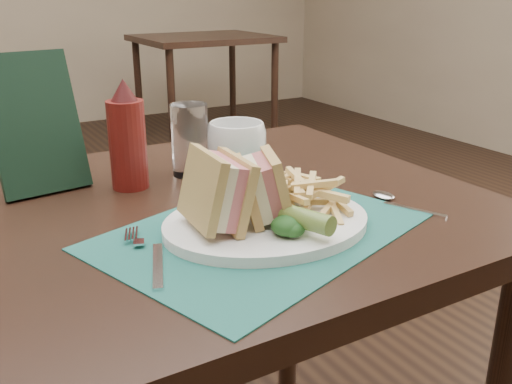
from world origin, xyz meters
TOP-DOWN VIEW (x-y plane):
  - table_bg_right at (1.41, 2.44)m, footprint 0.90×0.75m
  - placemat at (0.03, -0.65)m, footprint 0.51×0.43m
  - plate at (0.04, -0.64)m, footprint 0.32×0.27m
  - sandwich_half_a at (-0.06, -0.63)m, footprint 0.08×0.11m
  - sandwich_half_b at (0.01, -0.63)m, footprint 0.10×0.11m
  - kale_garnish at (0.04, -0.69)m, footprint 0.11×0.08m
  - pickle_spear at (0.05, -0.70)m, footprint 0.06×0.12m
  - fries_pile at (0.10, -0.63)m, footprint 0.18×0.20m
  - fork at (-0.14, -0.65)m, footprint 0.09×0.17m
  - spoon at (0.27, -0.67)m, footprint 0.09×0.15m
  - saucer at (0.13, -0.39)m, footprint 0.17×0.17m
  - coffee_cup at (0.13, -0.39)m, footprint 0.13×0.13m
  - drinking_glass at (0.05, -0.36)m, footprint 0.08×0.08m
  - ketchup_bottle at (-0.07, -0.37)m, footprint 0.08×0.08m
  - check_presenter at (-0.20, -0.30)m, footprint 0.15×0.10m

SIDE VIEW (x-z plane):
  - table_bg_right at x=1.41m, z-range 0.00..0.75m
  - placemat at x=0.03m, z-range 0.75..0.75m
  - spoon at x=0.27m, z-range 0.75..0.76m
  - saucer at x=0.13m, z-range 0.75..0.76m
  - fork at x=-0.14m, z-range 0.75..0.76m
  - plate at x=0.04m, z-range 0.75..0.77m
  - kale_garnish at x=0.04m, z-range 0.77..0.79m
  - pickle_spear at x=0.05m, z-range 0.77..0.80m
  - fries_pile at x=0.10m, z-range 0.77..0.82m
  - coffee_cup at x=0.13m, z-range 0.76..0.85m
  - drinking_glass at x=0.05m, z-range 0.75..0.88m
  - sandwich_half_b at x=0.01m, z-range 0.77..0.86m
  - sandwich_half_a at x=-0.06m, z-range 0.77..0.88m
  - ketchup_bottle at x=-0.07m, z-range 0.75..0.94m
  - check_presenter at x=-0.20m, z-range 0.75..0.98m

